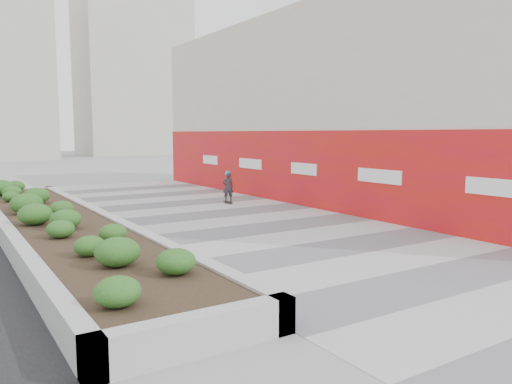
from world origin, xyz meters
TOP-DOWN VIEW (x-y plane):
  - ground at (0.00, 0.00)m, footprint 160.00×160.00m
  - walkway at (0.00, 3.00)m, footprint 8.00×36.00m
  - building at (6.98, 8.98)m, footprint 6.04×24.08m
  - planter at (-5.50, 7.00)m, footprint 3.00×18.00m
  - distant_bldg_north_r at (15.00, 60.00)m, footprint 14.00×10.00m
  - manhole_cover at (0.50, 3.00)m, footprint 0.44×0.44m
  - skateboarder at (1.82, 10.33)m, footprint 0.52×0.74m

SIDE VIEW (x-z plane):
  - ground at x=0.00m, z-range 0.00..0.00m
  - manhole_cover at x=0.50m, z-range 0.00..0.01m
  - walkway at x=0.00m, z-range 0.00..0.01m
  - planter at x=-5.50m, z-range -0.03..0.87m
  - skateboarder at x=1.82m, z-range 0.01..1.38m
  - building at x=6.98m, z-range -0.02..7.98m
  - distant_bldg_north_r at x=15.00m, z-range 0.00..24.00m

